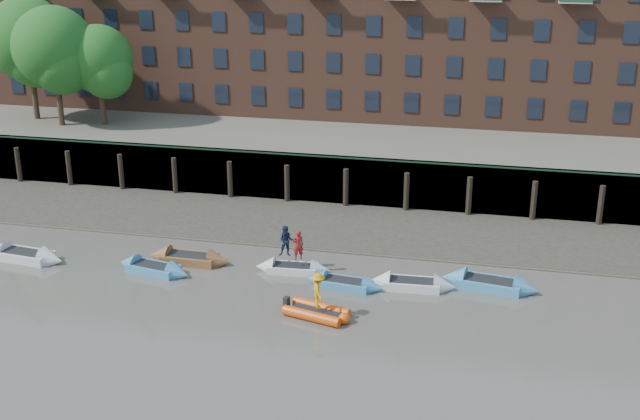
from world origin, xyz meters
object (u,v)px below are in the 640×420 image
(rowboat_4, at_px, (344,284))
(rowboat_3, at_px, (293,268))
(rowboat_0, at_px, (25,256))
(rowboat_1, at_px, (153,268))
(person_rower_a, at_px, (298,245))
(person_rib_crew, at_px, (318,290))
(rowboat_5, at_px, (412,284))
(rowboat_2, at_px, (189,258))
(rowboat_6, at_px, (489,284))
(person_rower_b, at_px, (286,241))
(rib_tender, at_px, (319,312))

(rowboat_4, bearing_deg, rowboat_3, 163.91)
(rowboat_0, height_order, rowboat_1, rowboat_0)
(person_rower_a, distance_m, person_rib_crew, 5.25)
(rowboat_0, relative_size, rowboat_5, 1.11)
(rowboat_5, bearing_deg, rowboat_2, 174.30)
(rowboat_6, distance_m, person_rower_b, 10.87)
(rowboat_6, distance_m, person_rower_a, 10.14)
(rowboat_1, relative_size, person_rower_a, 2.78)
(rowboat_6, bearing_deg, person_rib_crew, -138.36)
(rowboat_2, bearing_deg, person_rower_b, 3.09)
(rowboat_2, relative_size, rowboat_4, 1.12)
(rowboat_1, xyz_separation_m, rib_tender, (9.82, -3.10, 0.02))
(rowboat_2, bearing_deg, rowboat_5, -2.51)
(rowboat_6, relative_size, rib_tender, 1.55)
(rowboat_3, xyz_separation_m, person_rower_b, (-0.42, 0.26, 1.44))
(person_rower_a, height_order, person_rib_crew, person_rower_a)
(person_rower_a, height_order, person_rower_b, person_rower_b)
(rowboat_3, relative_size, person_rib_crew, 2.38)
(person_rower_b, height_order, person_rib_crew, person_rower_b)
(rowboat_5, relative_size, person_rower_b, 2.67)
(rowboat_2, height_order, rowboat_5, rowboat_2)
(rowboat_0, bearing_deg, person_rib_crew, -4.03)
(rowboat_2, distance_m, rowboat_5, 12.38)
(rib_tender, distance_m, person_rower_b, 6.01)
(person_rib_crew, bearing_deg, rowboat_5, -66.59)
(rowboat_6, xyz_separation_m, rib_tender, (-7.83, -5.03, -0.01))
(rowboat_5, xyz_separation_m, person_rower_b, (-6.88, 0.87, 1.42))
(rowboat_2, height_order, rowboat_4, rowboat_2)
(rowboat_4, relative_size, rowboat_5, 0.93)
(rowboat_2, bearing_deg, rib_tender, -29.31)
(rowboat_5, height_order, rowboat_6, rowboat_6)
(person_rower_a, bearing_deg, rowboat_4, 126.68)
(rowboat_5, relative_size, rowboat_6, 0.88)
(rowboat_1, bearing_deg, rowboat_2, 61.71)
(rowboat_1, bearing_deg, person_rib_crew, -6.06)
(rowboat_0, xyz_separation_m, rowboat_6, (25.36, 1.91, 0.00))
(rib_tender, bearing_deg, rowboat_3, 132.81)
(rowboat_3, height_order, rowboat_5, rowboat_5)
(person_rib_crew, bearing_deg, rib_tender, -66.88)
(rowboat_5, distance_m, rib_tender, 5.74)
(rowboat_2, bearing_deg, rowboat_6, 1.16)
(rowboat_5, distance_m, person_rib_crew, 5.89)
(rowboat_4, height_order, rowboat_5, rowboat_5)
(rib_tender, height_order, person_rower_b, person_rower_b)
(person_rib_crew, bearing_deg, rowboat_3, 4.25)
(person_rower_a, xyz_separation_m, person_rib_crew, (2.19, -4.77, -0.22))
(rowboat_2, height_order, rowboat_6, rowboat_6)
(person_rower_a, bearing_deg, rowboat_5, 145.33)
(rib_tender, bearing_deg, rowboat_5, 61.71)
(person_rower_b, bearing_deg, rowboat_2, 174.15)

